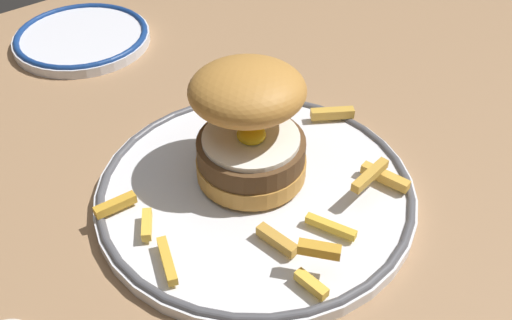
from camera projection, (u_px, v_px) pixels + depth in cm
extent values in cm
cube|color=#98724F|center=(276.00, 200.00, 57.60)|extent=(125.68, 101.46, 4.00)
cylinder|color=silver|center=(256.00, 193.00, 54.68)|extent=(29.31, 29.31, 1.20)
torus|color=#4C4C51|center=(256.00, 188.00, 54.29)|extent=(28.91, 28.91, 0.80)
cylinder|color=#BE8236|center=(251.00, 165.00, 54.70)|extent=(10.14, 10.14, 1.80)
cylinder|color=#51361E|center=(251.00, 149.00, 53.44)|extent=(9.87, 9.87, 2.05)
cylinder|color=white|center=(251.00, 138.00, 52.60)|extent=(8.78, 8.78, 0.50)
ellipsoid|color=yellow|center=(251.00, 134.00, 51.95)|extent=(2.60, 2.60, 1.40)
ellipsoid|color=#B97E37|center=(247.00, 90.00, 50.99)|extent=(14.38, 14.51, 5.69)
cube|color=yellow|center=(311.00, 284.00, 45.11)|extent=(1.09, 3.02, 0.82)
cube|color=gold|center=(385.00, 177.00, 54.14)|extent=(2.03, 4.75, 0.93)
cube|color=gold|center=(269.00, 116.00, 61.26)|extent=(2.00, 3.80, 0.76)
cube|color=yellow|center=(147.00, 224.00, 49.78)|extent=(2.35, 3.09, 0.79)
cube|color=gold|center=(331.00, 227.00, 49.64)|extent=(2.38, 4.42, 0.71)
cube|color=gold|center=(222.00, 124.00, 60.30)|extent=(3.10, 1.75, 0.71)
cube|color=gold|center=(332.00, 113.00, 61.49)|extent=(4.31, 3.26, 0.98)
cube|color=gold|center=(319.00, 249.00, 45.19)|extent=(2.80, 3.17, 0.93)
cube|color=gold|center=(370.00, 175.00, 51.95)|extent=(4.80, 1.64, 0.83)
cube|color=gold|center=(277.00, 240.00, 48.39)|extent=(1.49, 3.99, 0.91)
cube|color=gold|center=(115.00, 205.00, 51.49)|extent=(3.81, 1.08, 0.86)
cube|color=gold|center=(167.00, 261.00, 46.85)|extent=(2.33, 4.59, 0.79)
cylinder|color=silver|center=(82.00, 39.00, 76.14)|extent=(17.25, 17.25, 1.20)
torus|color=navy|center=(81.00, 35.00, 75.74)|extent=(16.85, 16.85, 0.80)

